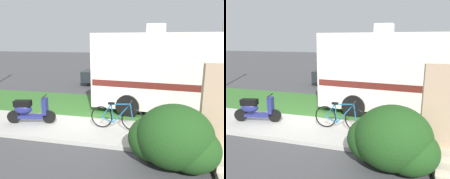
% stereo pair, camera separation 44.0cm
% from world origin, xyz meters
% --- Properties ---
extents(ground_plane, '(80.00, 80.00, 0.00)m').
position_xyz_m(ground_plane, '(0.00, 0.00, 0.00)').
color(ground_plane, '#424244').
extents(sidewalk, '(24.00, 2.00, 0.12)m').
position_xyz_m(sidewalk, '(0.00, -1.20, 0.06)').
color(sidewalk, '#ADAAA3').
rests_on(sidewalk, ground).
extents(grass_strip, '(24.00, 3.40, 0.08)m').
position_xyz_m(grass_strip, '(0.00, 1.50, 0.04)').
color(grass_strip, '#336628').
rests_on(grass_strip, ground).
extents(motorhome_rv, '(6.78, 3.01, 3.66)m').
position_xyz_m(motorhome_rv, '(3.98, 1.48, 1.75)').
color(motorhome_rv, silver).
rests_on(motorhome_rv, ground).
extents(scooter, '(1.63, 0.63, 0.97)m').
position_xyz_m(scooter, '(-1.15, -1.20, 0.58)').
color(scooter, black).
rests_on(scooter, ground).
extents(bicycle, '(1.73, 0.52, 0.91)m').
position_xyz_m(bicycle, '(1.87, -1.04, 0.52)').
color(bicycle, black).
rests_on(bicycle, ground).
extents(pickup_truck_near, '(5.30, 2.16, 1.74)m').
position_xyz_m(pickup_truck_near, '(1.46, 6.28, 0.93)').
color(pickup_truck_near, '#1E2328').
rests_on(pickup_truck_near, ground).
extents(bush_by_porch, '(2.09, 1.57, 1.48)m').
position_xyz_m(bush_by_porch, '(3.52, -2.68, 0.70)').
color(bush_by_porch, '#1E4719').
rests_on(bush_by_porch, ground).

